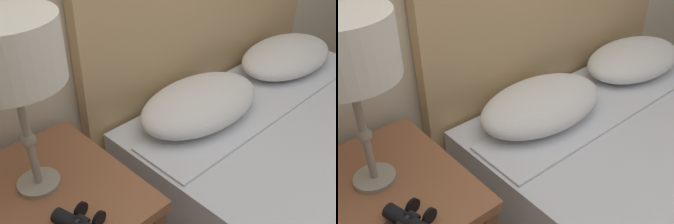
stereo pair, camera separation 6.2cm
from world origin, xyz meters
TOP-DOWN VIEW (x-y plane):
  - nightstand at (-0.51, 0.68)m, footprint 0.58×0.58m
  - table_lamp at (-0.47, 0.72)m, footprint 0.28×0.28m

SIDE VIEW (x-z plane):
  - nightstand at x=-0.51m, z-range 0.24..0.89m
  - table_lamp at x=-0.47m, z-range 0.82..1.35m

